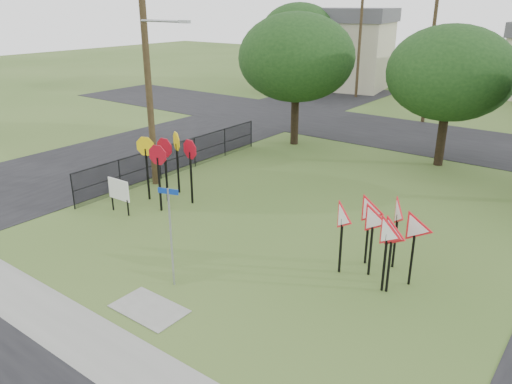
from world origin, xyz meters
TOP-DOWN VIEW (x-y plane):
  - ground at (0.00, 0.00)m, footprint 140.00×140.00m
  - sidewalk at (0.00, -4.20)m, footprint 30.00×1.60m
  - planting_strip at (0.00, -5.40)m, footprint 30.00×0.80m
  - street_left at (-12.00, 10.00)m, footprint 8.00×50.00m
  - street_far at (0.00, 20.00)m, footprint 60.00×8.00m
  - curb_pad at (0.00, -2.40)m, footprint 2.00×1.20m
  - street_name_sign at (-0.37, -1.11)m, footprint 0.59×0.21m
  - stop_sign_cluster at (-5.22, 3.40)m, footprint 2.54×2.15m
  - yield_sign_cluster at (4.17, 2.82)m, footprint 2.91×2.09m
  - info_board at (-5.85, 1.36)m, footprint 1.11×0.08m
  - utility_pole_main at (-7.24, 4.50)m, footprint 3.55×0.33m
  - far_pole_a at (-2.00, 24.00)m, footprint 1.40×0.24m
  - far_pole_c at (-10.00, 30.00)m, footprint 1.40×0.24m
  - fence_run at (-7.60, 6.25)m, footprint 0.05×11.55m
  - house_left at (-14.00, 34.00)m, footprint 10.58×8.88m
  - tree_near_left at (-6.00, 14.00)m, footprint 6.40×6.40m
  - tree_near_mid at (2.00, 15.00)m, footprint 6.00×6.00m
  - tree_far_left at (-16.00, 30.00)m, footprint 6.80×6.80m

SIDE VIEW (x-z plane):
  - ground at x=0.00m, z-range 0.00..0.00m
  - planting_strip at x=0.00m, z-range 0.00..0.02m
  - sidewalk at x=0.00m, z-range 0.00..0.02m
  - street_left at x=-12.00m, z-range 0.00..0.02m
  - street_far at x=0.00m, z-range 0.00..0.02m
  - curb_pad at x=0.00m, z-range 0.00..0.02m
  - fence_run at x=-7.60m, z-range 0.03..1.53m
  - info_board at x=-5.85m, z-range 0.23..1.61m
  - yield_sign_cluster at x=4.17m, z-range 0.55..2.87m
  - street_name_sign at x=-0.37m, z-range 0.22..3.20m
  - stop_sign_cluster at x=-5.22m, z-range 0.63..3.32m
  - house_left at x=-14.00m, z-range 0.05..7.25m
  - tree_near_mid at x=2.00m, z-range 1.14..7.94m
  - far_pole_a at x=-2.00m, z-range 0.10..9.10m
  - far_pole_c at x=-10.00m, z-range 0.10..9.10m
  - tree_near_left at x=-6.00m, z-range 1.22..8.49m
  - tree_far_left at x=-16.00m, z-range 1.31..9.04m
  - utility_pole_main at x=-7.24m, z-range 0.21..10.21m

